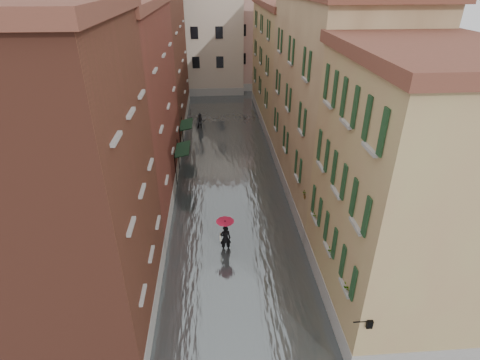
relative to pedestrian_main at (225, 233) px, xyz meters
name	(u,v)px	position (x,y,z in m)	size (l,w,h in m)	color
ground	(238,276)	(0.59, -2.13, -1.28)	(120.00, 120.00, 0.00)	#545457
floodwater	(228,166)	(0.59, 10.87, -1.18)	(10.00, 60.00, 0.20)	#505759
building_left_near	(63,195)	(-6.41, -4.13, 5.22)	(6.00, 8.00, 13.00)	brown
building_left_mid	(122,112)	(-6.41, 6.87, 4.97)	(6.00, 14.00, 12.50)	maroon
building_left_far	(151,57)	(-6.41, 21.87, 5.72)	(6.00, 16.00, 14.00)	brown
building_right_near	(405,198)	(7.59, -4.13, 4.47)	(6.00, 8.00, 11.50)	#A27853
building_right_mid	(332,104)	(7.59, 6.87, 5.22)	(6.00, 14.00, 13.00)	tan
building_right_far	(290,67)	(7.59, 21.87, 4.47)	(6.00, 16.00, 11.50)	#A27853
building_end_cream	(196,40)	(-2.41, 35.87, 5.22)	(12.00, 9.00, 13.00)	#B6A690
building_end_pink	(261,41)	(6.59, 37.87, 4.72)	(10.00, 9.00, 12.00)	tan
awning_near	(182,150)	(-2.90, 9.03, 1.18)	(1.09, 2.72, 2.80)	#15301C
awning_far	(186,125)	(-2.90, 14.39, 1.18)	(1.09, 2.71, 2.80)	#15301C
wall_lantern	(369,323)	(4.92, -8.13, 1.73)	(0.71, 0.22, 0.35)	black
window_planters	(326,228)	(4.71, -2.98, 2.23)	(0.59, 8.16, 0.84)	#9B6532
pedestrian_main	(225,233)	(0.00, 0.00, 0.00)	(1.03, 1.03, 2.06)	black
pedestrian_far	(201,122)	(-1.79, 19.43, -0.36)	(0.89, 0.69, 1.83)	black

